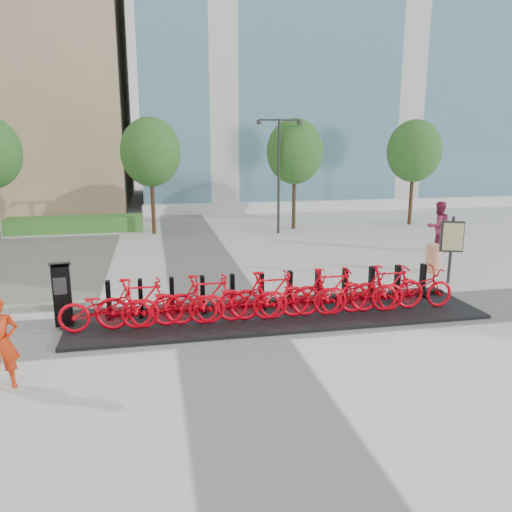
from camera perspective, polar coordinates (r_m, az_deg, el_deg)
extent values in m
plane|color=silver|center=(11.41, -3.42, -7.77)|extent=(120.00, 120.00, 0.00)
cube|color=#5D8B9A|center=(40.51, 12.09, 23.99)|extent=(32.00, 16.00, 24.00)
cube|color=#267121|center=(24.30, -19.89, 3.43)|extent=(6.00, 1.20, 0.70)
cylinder|color=#38221A|center=(22.71, -11.71, 6.25)|extent=(0.18, 0.18, 3.00)
ellipsoid|color=#103B12|center=(22.57, -11.95, 11.55)|extent=(2.60, 2.60, 2.99)
cylinder|color=#38221A|center=(23.62, 4.36, 6.73)|extent=(0.18, 0.18, 3.00)
ellipsoid|color=#103B12|center=(23.49, 4.45, 11.83)|extent=(2.60, 2.60, 2.99)
cylinder|color=#38221A|center=(25.92, 17.31, 6.73)|extent=(0.18, 0.18, 3.00)
ellipsoid|color=#103B12|center=(25.80, 17.62, 11.37)|extent=(2.60, 2.60, 2.99)
cylinder|color=#252424|center=(22.31, 2.62, 8.97)|extent=(0.12, 0.12, 5.00)
cube|color=#252424|center=(22.17, 1.52, 15.29)|extent=(0.90, 0.08, 0.08)
cube|color=#252424|center=(22.39, 3.84, 15.24)|extent=(0.90, 0.08, 0.08)
cylinder|color=#252424|center=(22.07, 0.34, 15.04)|extent=(0.20, 0.20, 0.18)
cylinder|color=#252424|center=(22.51, 4.98, 14.96)|extent=(0.20, 0.20, 0.18)
cube|color=black|center=(11.91, 2.60, -6.65)|extent=(9.60, 2.40, 0.08)
imported|color=red|center=(11.12, -16.87, -5.68)|extent=(1.93, 0.67, 1.01)
imported|color=red|center=(11.05, -13.16, -5.26)|extent=(1.87, 0.53, 1.12)
imported|color=red|center=(11.07, -9.40, -5.36)|extent=(1.93, 0.67, 1.01)
imported|color=red|center=(11.10, -5.68, -4.90)|extent=(1.87, 0.53, 1.12)
imported|color=red|center=(11.21, -2.00, -4.96)|extent=(1.93, 0.67, 1.01)
imported|color=red|center=(11.33, 1.60, -4.47)|extent=(1.87, 0.53, 1.12)
imported|color=red|center=(11.52, 5.09, -4.50)|extent=(1.93, 0.67, 1.01)
imported|color=red|center=(11.73, 8.48, -3.99)|extent=(1.87, 0.53, 1.12)
imported|color=red|center=(12.01, 11.70, -4.01)|extent=(1.93, 0.67, 1.01)
imported|color=red|center=(12.29, 14.81, -3.51)|extent=(1.87, 0.53, 1.12)
imported|color=red|center=(12.64, 17.72, -3.51)|extent=(1.93, 0.67, 1.01)
cube|color=black|center=(11.72, -21.26, -4.22)|extent=(0.41, 0.36, 1.34)
cube|color=#252424|center=(11.54, -21.54, -0.85)|extent=(0.49, 0.43, 0.17)
cube|color=#252424|center=(11.48, -21.50, -3.21)|extent=(0.27, 0.05, 0.38)
imported|color=#BC2B0C|center=(9.32, -27.18, -8.90)|extent=(0.66, 0.52, 1.58)
imported|color=#892247|center=(19.79, 20.10, 3.16)|extent=(0.97, 0.78, 1.89)
cylinder|color=#FF4F01|center=(16.65, 19.61, -0.27)|extent=(0.60, 0.60, 0.89)
cylinder|color=#252424|center=(15.41, 21.37, 0.62)|extent=(0.09, 0.09, 1.96)
cube|color=#252424|center=(15.34, 21.49, 2.09)|extent=(0.63, 0.32, 0.89)
cube|color=#D2C287|center=(15.29, 21.60, 2.05)|extent=(0.52, 0.23, 0.79)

